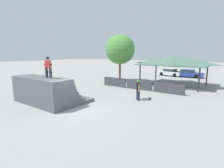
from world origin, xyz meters
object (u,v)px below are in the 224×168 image
(skateboard_on_deck, at_px, (56,78))
(parked_car_white, at_px, (170,72))
(skateboard_on_ground, at_px, (150,99))
(parked_car_blue, at_px, (188,74))
(bystander_walking, at_px, (138,88))
(tree_beside_pavilion, at_px, (120,50))
(skater_on_deck, at_px, (48,66))

(skateboard_on_deck, xyz_separation_m, parked_car_white, (1.03, 22.61, -1.55))
(skateboard_on_deck, bearing_deg, parked_car_white, 79.30)
(skateboard_on_deck, relative_size, skateboard_on_ground, 0.99)
(skateboard_on_ground, relative_size, parked_car_blue, 0.18)
(bystander_walking, distance_m, tree_beside_pavilion, 10.42)
(bystander_walking, bearing_deg, parked_car_blue, -43.03)
(parked_car_white, distance_m, parked_car_blue, 2.92)
(tree_beside_pavilion, bearing_deg, skater_on_deck, -81.05)
(bystander_walking, relative_size, skateboard_on_ground, 2.17)
(parked_car_blue, bearing_deg, skateboard_on_ground, -88.13)
(skateboard_on_deck, relative_size, parked_car_blue, 0.18)
(skateboard_on_ground, bearing_deg, skateboard_on_deck, -57.25)
(bystander_walking, height_order, skateboard_on_ground, bystander_walking)
(skater_on_deck, relative_size, tree_beside_pavilion, 0.25)
(skater_on_deck, height_order, tree_beside_pavilion, tree_beside_pavilion)
(bystander_walking, relative_size, parked_car_white, 0.41)
(bystander_walking, relative_size, parked_car_blue, 0.39)
(parked_car_white, relative_size, parked_car_blue, 0.96)
(skateboard_on_deck, bearing_deg, parked_car_blue, 72.01)
(skater_on_deck, xyz_separation_m, bystander_walking, (4.74, 5.22, -1.96))
(skateboard_on_deck, height_order, skateboard_on_ground, skateboard_on_deck)
(skater_on_deck, bearing_deg, bystander_walking, 28.25)
(tree_beside_pavilion, bearing_deg, parked_car_white, 70.36)
(skateboard_on_ground, xyz_separation_m, parked_car_white, (-3.72, 16.70, 0.54))
(parked_car_white, bearing_deg, bystander_walking, -68.83)
(parked_car_white, xyz_separation_m, parked_car_blue, (2.92, 0.04, 0.00))
(parked_car_blue, bearing_deg, tree_beside_pavilion, -123.41)
(skateboard_on_deck, xyz_separation_m, bystander_walking, (4.06, 5.09, -1.12))
(parked_car_blue, bearing_deg, skater_on_deck, -102.34)
(skateboard_on_deck, bearing_deg, skateboard_on_ground, 43.18)
(parked_car_blue, bearing_deg, skateboard_on_deck, -100.74)
(bystander_walking, bearing_deg, skateboard_on_deck, 98.07)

